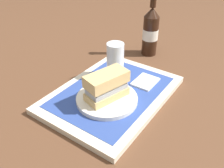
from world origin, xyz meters
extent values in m
plane|color=brown|center=(0.00, 0.00, 0.00)|extent=(3.00, 3.00, 0.00)
cube|color=beige|center=(0.00, 0.00, 0.01)|extent=(0.44, 0.32, 0.02)
cube|color=#2D4793|center=(0.00, 0.00, 0.02)|extent=(0.38, 0.27, 0.00)
cylinder|color=silver|center=(-0.05, -0.02, 0.03)|extent=(0.19, 0.19, 0.01)
cube|color=tan|center=(-0.05, -0.02, 0.05)|extent=(0.14, 0.10, 0.02)
cube|color=#9EA3A8|center=(-0.05, -0.02, 0.07)|extent=(0.13, 0.09, 0.02)
cube|color=silver|center=(-0.05, -0.02, 0.08)|extent=(0.12, 0.08, 0.01)
sphere|color=#47932D|center=(0.00, -0.03, 0.09)|extent=(0.04, 0.04, 0.04)
cube|color=tan|center=(-0.05, -0.02, 0.10)|extent=(0.14, 0.10, 0.04)
cylinder|color=silver|center=(0.09, 0.05, 0.02)|extent=(0.06, 0.06, 0.01)
cylinder|color=silver|center=(0.09, 0.05, 0.04)|extent=(0.01, 0.01, 0.02)
cylinder|color=silver|center=(0.09, 0.05, 0.10)|extent=(0.06, 0.06, 0.09)
cylinder|color=gold|center=(0.09, 0.05, 0.08)|extent=(0.06, 0.06, 0.05)
cylinder|color=white|center=(0.09, 0.05, 0.11)|extent=(0.05, 0.05, 0.01)
cube|color=white|center=(0.11, -0.06, 0.02)|extent=(0.09, 0.07, 0.01)
cylinder|color=black|center=(0.35, 0.05, 0.08)|extent=(0.06, 0.06, 0.17)
cylinder|color=silver|center=(0.35, 0.05, 0.09)|extent=(0.07, 0.07, 0.05)
cone|color=black|center=(0.35, 0.05, 0.18)|extent=(0.06, 0.06, 0.04)
cylinder|color=black|center=(0.35, 0.05, 0.23)|extent=(0.02, 0.02, 0.05)
camera|label=1|loc=(-0.53, -0.37, 0.48)|focal=38.82mm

